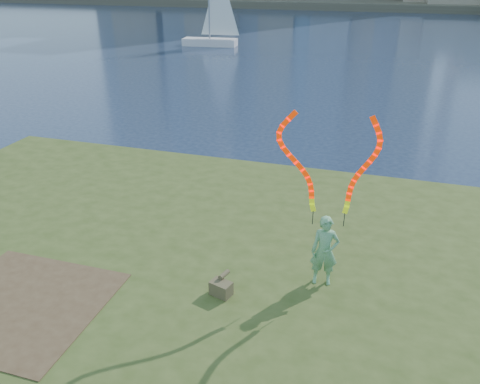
% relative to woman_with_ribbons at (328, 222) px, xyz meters
% --- Properties ---
extents(ground, '(320.00, 320.00, 0.00)m').
position_rel_woman_with_ribbons_xyz_m(ground, '(-3.35, 0.71, -2.23)').
color(ground, '#19253E').
rests_on(ground, ground).
extents(grassy_knoll, '(20.00, 18.00, 0.80)m').
position_rel_woman_with_ribbons_xyz_m(grassy_knoll, '(-3.35, -1.58, -1.89)').
color(grassy_knoll, '#364518').
rests_on(grassy_knoll, ground).
extents(dirt_patch, '(3.20, 3.00, 0.02)m').
position_rel_woman_with_ribbons_xyz_m(dirt_patch, '(-5.55, -2.49, -1.42)').
color(dirt_patch, '#47331E').
rests_on(dirt_patch, grassy_knoll).
extents(far_shore, '(320.00, 40.00, 1.20)m').
position_rel_woman_with_ribbons_xyz_m(far_shore, '(-3.35, 95.71, -1.63)').
color(far_shore, '#4E4939').
rests_on(far_shore, ground).
extents(woman_with_ribbons, '(1.99, 0.50, 3.93)m').
position_rel_woman_with_ribbons_xyz_m(woman_with_ribbons, '(0.00, 0.00, 0.00)').
color(woman_with_ribbons, '#15761A').
rests_on(woman_with_ribbons, grassy_knoll).
extents(canvas_bag, '(0.48, 0.54, 0.40)m').
position_rel_woman_with_ribbons_xyz_m(canvas_bag, '(-1.89, -1.03, -1.27)').
color(canvas_bag, '#453F26').
rests_on(canvas_bag, grassy_knoll).
extents(sailboat, '(5.39, 2.02, 8.11)m').
position_rel_woman_with_ribbons_xyz_m(sailboat, '(-15.03, 34.58, -0.84)').
color(sailboat, silver).
rests_on(sailboat, ground).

